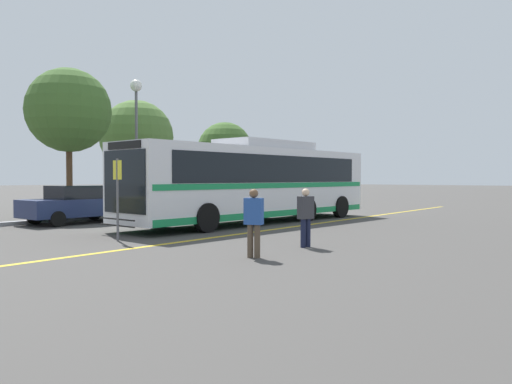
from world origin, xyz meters
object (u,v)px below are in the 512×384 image
object	(u,v)px
tree_1	(225,150)
tree_2	(137,137)
parked_car_1	(77,204)
street_lamp	(136,110)
parked_car_2	(175,200)
transit_bus	(256,180)
bus_stop_sign	(117,189)
tree_0	(69,111)
pedestrian_1	(306,214)
pedestrian_0	(254,219)

from	to	relation	value
tree_1	tree_2	size ratio (longest dim) A/B	0.91
parked_car_1	street_lamp	size ratio (longest dim) A/B	0.64
parked_car_2	transit_bus	bearing A→B (deg)	-6.34
bus_stop_sign	tree_0	size ratio (longest dim) A/B	0.35
parked_car_1	parked_car_2	distance (m)	5.18
pedestrian_1	street_lamp	distance (m)	14.69
transit_bus	street_lamp	xyz separation A→B (m)	(-0.15, 7.62, 3.51)
tree_1	parked_car_1	bearing A→B (deg)	-159.17
street_lamp	tree_0	size ratio (longest dim) A/B	0.98
bus_stop_sign	street_lamp	world-z (taller)	street_lamp
transit_bus	street_lamp	distance (m)	8.39
pedestrian_1	tree_0	xyz separation A→B (m)	(1.57, 14.12, 4.09)
parked_car_2	tree_2	distance (m)	7.16
tree_1	tree_2	world-z (taller)	tree_2
street_lamp	tree_2	bearing A→B (deg)	52.12
transit_bus	pedestrian_0	xyz separation A→B (m)	(-7.10, -5.62, -0.84)
parked_car_2	tree_2	size ratio (longest dim) A/B	0.75
pedestrian_1	street_lamp	xyz separation A→B (m)	(4.72, 13.20, 4.37)
pedestrian_0	tree_2	distance (m)	19.73
parked_car_2	bus_stop_sign	xyz separation A→B (m)	(-7.59, -5.98, 0.76)
transit_bus	pedestrian_1	xyz separation A→B (m)	(-4.87, -5.59, -0.86)
pedestrian_0	tree_0	world-z (taller)	tree_0
pedestrian_0	bus_stop_sign	size ratio (longest dim) A/B	0.66
pedestrian_1	tree_2	distance (m)	18.71
tree_1	parked_car_2	bearing A→B (deg)	-149.62
tree_0	tree_1	world-z (taller)	tree_0
pedestrian_1	pedestrian_0	bearing A→B (deg)	15.28
pedestrian_0	tree_0	xyz separation A→B (m)	(3.79, 14.15, 4.07)
pedestrian_1	bus_stop_sign	world-z (taller)	bus_stop_sign
parked_car_1	bus_stop_sign	xyz separation A→B (m)	(-2.41, -6.09, 0.75)
pedestrian_1	tree_0	distance (m)	14.78
parked_car_1	tree_2	xyz separation A→B (m)	(7.44, 5.71, 3.49)
transit_bus	tree_2	world-z (taller)	tree_2
parked_car_1	pedestrian_1	xyz separation A→B (m)	(-0.08, -11.08, 0.11)
pedestrian_0	street_lamp	bearing A→B (deg)	-46.44
street_lamp	pedestrian_1	bearing A→B (deg)	-109.68
parked_car_1	street_lamp	xyz separation A→B (m)	(4.64, 2.12, 4.48)
bus_stop_sign	tree_2	world-z (taller)	tree_2
tree_2	parked_car_1	bearing A→B (deg)	-142.48
tree_0	tree_2	world-z (taller)	tree_0
bus_stop_sign	street_lamp	xyz separation A→B (m)	(7.06, 8.22, 3.73)
transit_bus	tree_1	world-z (taller)	tree_1
pedestrian_1	tree_2	world-z (taller)	tree_2
transit_bus	tree_1	xyz separation A→B (m)	(10.52, 11.32, 2.12)
parked_car_1	tree_0	size ratio (longest dim) A/B	0.63
transit_bus	pedestrian_1	distance (m)	7.46
parked_car_2	street_lamp	distance (m)	5.04
parked_car_2	tree_1	size ratio (longest dim) A/B	0.82
tree_1	bus_stop_sign	bearing A→B (deg)	-146.09
street_lamp	tree_1	xyz separation A→B (m)	(10.67, 3.71, -1.39)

